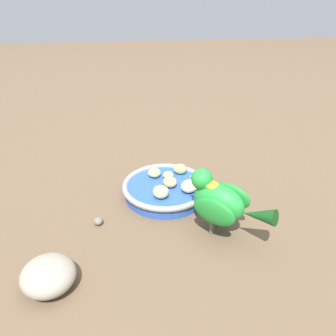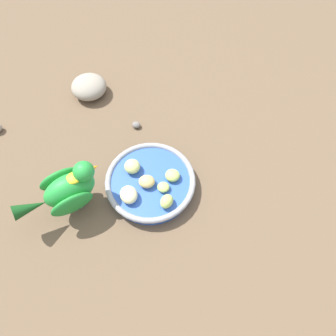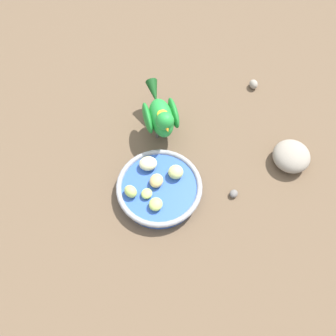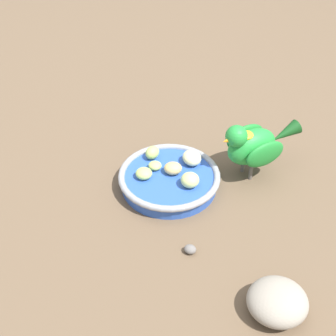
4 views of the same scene
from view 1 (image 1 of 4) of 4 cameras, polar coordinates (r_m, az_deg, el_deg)
ground_plane at (r=0.77m, az=0.13°, el=-3.79°), size 4.00×4.00×0.00m
feeding_bowl at (r=0.74m, az=-0.46°, el=-3.46°), size 0.18×0.18×0.03m
apple_piece_0 at (r=0.69m, az=-1.20°, el=-3.96°), size 0.04×0.04×0.03m
apple_piece_1 at (r=0.73m, az=0.62°, el=-2.30°), size 0.04×0.04×0.02m
apple_piece_2 at (r=0.72m, az=3.60°, el=-2.99°), size 0.05×0.05×0.02m
apple_piece_3 at (r=0.77m, az=-2.28°, el=-0.78°), size 0.04×0.03×0.02m
apple_piece_4 at (r=0.76m, az=0.06°, el=-1.17°), size 0.03×0.03×0.01m
apple_piece_5 at (r=0.78m, az=2.03°, el=-0.16°), size 0.03×0.03×0.02m
parrot at (r=0.62m, az=8.66°, el=-5.40°), size 0.13×0.14×0.12m
rock_large at (r=0.57m, az=-19.18°, el=-16.41°), size 0.11×0.11×0.05m
pebble_1 at (r=0.68m, az=-11.44°, el=-8.59°), size 0.02×0.02×0.01m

